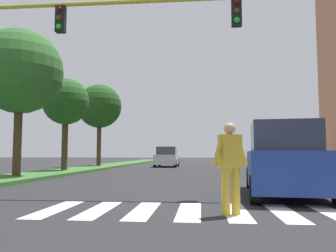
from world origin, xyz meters
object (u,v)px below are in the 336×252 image
(sedan_distant, at_px, (230,156))
(traffic_light_gantry, at_px, (60,43))
(tree_far, at_px, (66,102))
(sedan_midblock, at_px, (167,158))
(suv_crossing, at_px, (284,161))
(tree_mid, at_px, (20,72))
(tree_distant, at_px, (100,107))
(pedestrian_performer, at_px, (230,164))

(sedan_distant, bearing_deg, traffic_light_gantry, -102.88)
(tree_far, relative_size, sedan_midblock, 1.37)
(sedan_distant, bearing_deg, sedan_midblock, -114.85)
(traffic_light_gantry, xyz_separation_m, sedan_midblock, (1.23, 19.63, -3.60))
(suv_crossing, distance_m, sedan_midblock, 20.19)
(tree_mid, distance_m, suv_crossing, 12.12)
(tree_mid, bearing_deg, sedan_distant, 67.75)
(tree_distant, bearing_deg, tree_far, -87.58)
(tree_far, relative_size, traffic_light_gantry, 0.58)
(traffic_light_gantry, xyz_separation_m, sedan_distant, (7.67, 33.55, -3.59))
(tree_distant, relative_size, traffic_light_gantry, 0.72)
(traffic_light_gantry, bearing_deg, tree_distant, 103.34)
(sedan_distant, bearing_deg, suv_crossing, -92.21)
(tree_mid, distance_m, tree_distant, 13.40)
(tree_distant, bearing_deg, sedan_midblock, 12.67)
(tree_distant, height_order, sedan_distant, tree_distant)
(sedan_midblock, bearing_deg, tree_far, -119.39)
(pedestrian_performer, bearing_deg, traffic_light_gantry, 146.25)
(tree_far, height_order, traffic_light_gantry, traffic_light_gantry)
(tree_mid, height_order, sedan_distant, tree_mid)
(tree_mid, xyz_separation_m, pedestrian_performer, (8.67, -8.10, -3.88))
(pedestrian_performer, distance_m, sedan_midblock, 23.00)
(tree_mid, bearing_deg, suv_crossing, -25.13)
(sedan_midblock, bearing_deg, sedan_distant, 65.15)
(tree_distant, height_order, suv_crossing, tree_distant)
(pedestrian_performer, relative_size, sedan_distant, 0.37)
(tree_mid, height_order, suv_crossing, tree_mid)
(tree_mid, height_order, tree_distant, tree_distant)
(traffic_light_gantry, distance_m, pedestrian_performer, 6.58)
(tree_far, height_order, pedestrian_performer, tree_far)
(tree_distant, relative_size, sedan_midblock, 1.68)
(pedestrian_performer, relative_size, suv_crossing, 0.35)
(suv_crossing, bearing_deg, tree_distant, 120.45)
(tree_far, distance_m, sedan_midblock, 11.22)
(tree_mid, xyz_separation_m, tree_far, (-0.01, 5.34, -0.59))
(traffic_light_gantry, relative_size, sedan_midblock, 2.34)
(pedestrian_performer, xyz_separation_m, sedan_midblock, (-3.43, 22.75, -0.15))
(traffic_light_gantry, bearing_deg, tree_far, 111.25)
(tree_far, relative_size, sedan_distant, 1.20)
(tree_distant, bearing_deg, sedan_distant, 51.59)
(tree_far, height_order, sedan_distant, tree_far)
(traffic_light_gantry, distance_m, sedan_midblock, 20.00)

